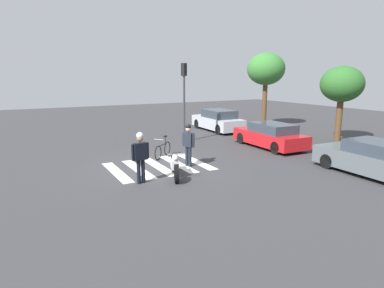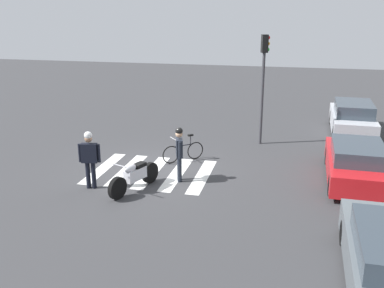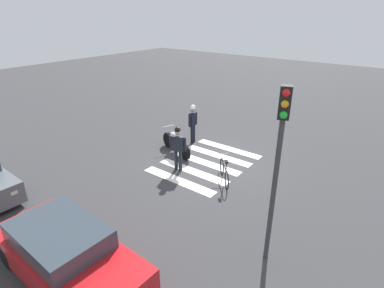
# 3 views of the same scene
# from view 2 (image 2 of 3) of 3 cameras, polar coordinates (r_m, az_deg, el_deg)

# --- Properties ---
(ground_plane) EXTENTS (60.00, 60.00, 0.00)m
(ground_plane) POSITION_cam_2_polar(r_m,az_deg,el_deg) (15.33, -5.28, -3.66)
(ground_plane) COLOR #38383A
(police_motorcycle) EXTENTS (2.13, 1.00, 1.06)m
(police_motorcycle) POSITION_cam_2_polar(r_m,az_deg,el_deg) (13.73, -7.49, -4.17)
(police_motorcycle) COLOR black
(police_motorcycle) RESTS_ON ground_plane
(leaning_bicycle) EXTENTS (1.15, 1.29, 0.99)m
(leaning_bicycle) POSITION_cam_2_polar(r_m,az_deg,el_deg) (16.23, -1.12, -0.99)
(leaning_bicycle) COLOR black
(leaning_bicycle) RESTS_ON ground_plane
(officer_on_foot) EXTENTS (0.28, 0.68, 1.86)m
(officer_on_foot) POSITION_cam_2_polar(r_m,az_deg,el_deg) (13.95, -13.19, -1.47)
(officer_on_foot) COLOR black
(officer_on_foot) RESTS_ON ground_plane
(officer_by_motorcycle) EXTENTS (0.65, 0.34, 1.83)m
(officer_by_motorcycle) POSITION_cam_2_polar(r_m,az_deg,el_deg) (14.17, -1.67, -0.80)
(officer_by_motorcycle) COLOR #1E232D
(officer_by_motorcycle) RESTS_ON ground_plane
(crosswalk_stripes) EXTENTS (3.18, 4.05, 0.01)m
(crosswalk_stripes) POSITION_cam_2_polar(r_m,az_deg,el_deg) (15.33, -5.28, -3.64)
(crosswalk_stripes) COLOR silver
(crosswalk_stripes) RESTS_ON ground_plane
(car_silver_sedan) EXTENTS (4.48, 1.89, 1.47)m
(car_silver_sedan) POSITION_cam_2_polar(r_m,az_deg,el_deg) (21.04, 20.14, 3.14)
(car_silver_sedan) COLOR black
(car_silver_sedan) RESTS_ON ground_plane
(car_red_convertible) EXTENTS (4.32, 1.90, 1.32)m
(car_red_convertible) POSITION_cam_2_polar(r_m,az_deg,el_deg) (15.25, 20.57, -2.31)
(car_red_convertible) COLOR black
(car_red_convertible) RESTS_ON ground_plane
(traffic_light_pole) EXTENTS (0.31, 0.36, 4.47)m
(traffic_light_pole) POSITION_cam_2_polar(r_m,az_deg,el_deg) (18.03, 9.30, 9.16)
(traffic_light_pole) COLOR #38383D
(traffic_light_pole) RESTS_ON ground_plane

